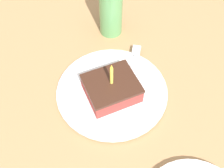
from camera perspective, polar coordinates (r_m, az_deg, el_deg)
ground_plane at (r=0.72m, az=-1.63°, el=-2.01°), size 2.40×2.40×0.04m
plate at (r=0.69m, az=0.00°, el=-1.50°), size 0.29×0.29×0.02m
cake_slice at (r=0.66m, az=-0.10°, el=-0.90°), size 0.11×0.13×0.11m
fork at (r=0.73m, az=4.64°, el=3.85°), size 0.17×0.12×0.00m
bottle at (r=0.80m, az=-0.26°, el=16.83°), size 0.07×0.07×0.25m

